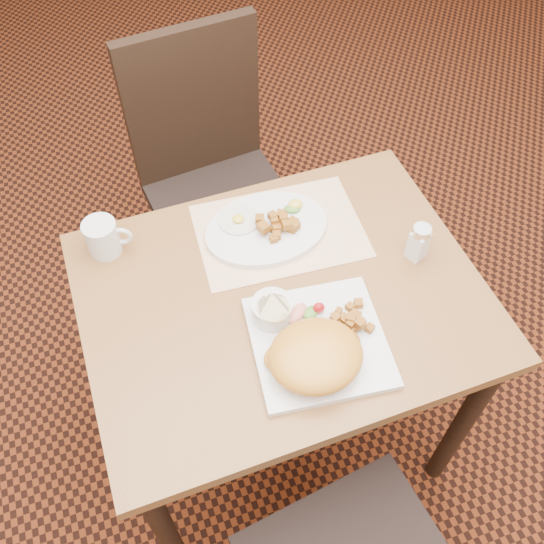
{
  "coord_description": "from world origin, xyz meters",
  "views": [
    {
      "loc": [
        -0.29,
        -0.73,
        1.87
      ],
      "look_at": [
        -0.02,
        0.02,
        0.82
      ],
      "focal_mm": 40.0,
      "sensor_mm": 36.0,
      "label": 1
    }
  ],
  "objects": [
    {
      "name": "chair_far",
      "position": [
        0.01,
        0.66,
        0.54
      ],
      "size": [
        0.46,
        0.47,
        0.97
      ],
      "rotation": [
        0.0,
        0.0,
        3.23
      ],
      "color": "black",
      "rests_on": "ground"
    },
    {
      "name": "plate_square",
      "position": [
        0.03,
        -0.15,
        0.76
      ],
      "size": [
        0.31,
        0.31,
        0.02
      ],
      "primitive_type": "cube",
      "rotation": [
        0.0,
        0.0,
        -0.13
      ],
      "color": "silver",
      "rests_on": "table"
    },
    {
      "name": "ramekin",
      "position": [
        -0.05,
        -0.06,
        0.79
      ],
      "size": [
        0.09,
        0.09,
        0.05
      ],
      "color": "silver",
      "rests_on": "plate_square"
    },
    {
      "name": "garnish_sq",
      "position": [
        0.02,
        -0.08,
        0.78
      ],
      "size": [
        0.1,
        0.06,
        0.03
      ],
      "color": "#387223",
      "rests_on": "plate_square"
    },
    {
      "name": "ground",
      "position": [
        0.0,
        0.0,
        0.0
      ],
      "size": [
        8.0,
        8.0,
        0.0
      ],
      "primitive_type": "plane",
      "color": "black",
      "rests_on": "ground"
    },
    {
      "name": "garnish_ov",
      "position": [
        0.11,
        0.22,
        0.78
      ],
      "size": [
        0.05,
        0.04,
        0.02
      ],
      "color": "#387223",
      "rests_on": "plate_oval"
    },
    {
      "name": "home_fries_sq",
      "position": [
        0.11,
        -0.14,
        0.78
      ],
      "size": [
        0.09,
        0.1,
        0.03
      ],
      "color": "#AB651B",
      "rests_on": "plate_square"
    },
    {
      "name": "home_fries_ov",
      "position": [
        0.05,
        0.17,
        0.78
      ],
      "size": [
        0.11,
        0.08,
        0.04
      ],
      "color": "#AB651B",
      "rests_on": "plate_oval"
    },
    {
      "name": "table",
      "position": [
        0.0,
        0.0,
        0.64
      ],
      "size": [
        0.9,
        0.7,
        0.75
      ],
      "color": "brown",
      "rests_on": "ground"
    },
    {
      "name": "salt_shaker",
      "position": [
        0.33,
        -0.01,
        0.8
      ],
      "size": [
        0.06,
        0.06,
        0.1
      ],
      "color": "white",
      "rests_on": "table"
    },
    {
      "name": "fried_egg",
      "position": [
        -0.03,
        0.23,
        0.77
      ],
      "size": [
        0.1,
        0.1,
        0.02
      ],
      "color": "white",
      "rests_on": "plate_oval"
    },
    {
      "name": "coffee_mug",
      "position": [
        -0.35,
        0.26,
        0.79
      ],
      "size": [
        0.11,
        0.08,
        0.09
      ],
      "color": "silver",
      "rests_on": "table"
    },
    {
      "name": "hollandaise_mound",
      "position": [
        -0.01,
        -0.2,
        0.8
      ],
      "size": [
        0.2,
        0.18,
        0.07
      ],
      "color": "orange",
      "rests_on": "plate_square"
    },
    {
      "name": "placemat",
      "position": [
        0.06,
        0.18,
        0.75
      ],
      "size": [
        0.42,
        0.31,
        0.0
      ],
      "primitive_type": "cube",
      "rotation": [
        0.0,
        0.0,
        -0.08
      ],
      "color": "white",
      "rests_on": "table"
    },
    {
      "name": "plate_oval",
      "position": [
        0.03,
        0.19,
        0.76
      ],
      "size": [
        0.31,
        0.24,
        0.02
      ],
      "primitive_type": null,
      "rotation": [
        0.0,
        0.0,
        0.03
      ],
      "color": "silver",
      "rests_on": "placemat"
    }
  ]
}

